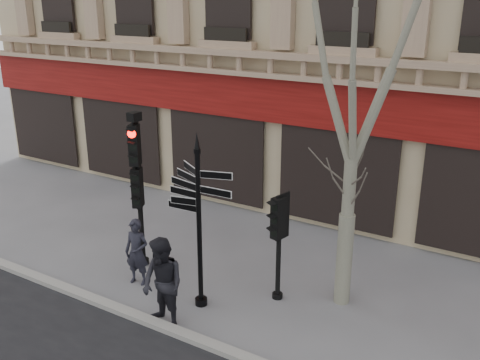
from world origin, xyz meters
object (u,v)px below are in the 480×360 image
object	(u,v)px
traffic_signal_main	(138,172)
plane_tree	(360,39)
traffic_signal_secondary	(279,229)
fingerpost	(198,193)
pedestrian_b	(163,284)
pedestrian_a	(137,252)

from	to	relation	value
traffic_signal_main	plane_tree	distance (m)	5.90
traffic_signal_secondary	plane_tree	xyz separation A→B (m)	(1.27, 0.60, 3.94)
fingerpost	traffic_signal_secondary	size ratio (longest dim) A/B	1.61
fingerpost	pedestrian_b	bearing A→B (deg)	-91.44
plane_tree	pedestrian_a	size ratio (longest dim) A/B	5.03
pedestrian_a	pedestrian_b	world-z (taller)	pedestrian_b
traffic_signal_main	pedestrian_b	world-z (taller)	traffic_signal_main
fingerpost	pedestrian_a	size ratio (longest dim) A/B	2.44
traffic_signal_main	pedestrian_a	bearing A→B (deg)	-81.00
traffic_signal_secondary	pedestrian_a	xyz separation A→B (m)	(-3.10, -1.09, -0.88)
fingerpost	traffic_signal_main	xyz separation A→B (m)	(-2.31, 0.77, -0.16)
traffic_signal_main	pedestrian_a	world-z (taller)	traffic_signal_main
plane_tree	traffic_signal_secondary	bearing A→B (deg)	-154.65
traffic_signal_main	pedestrian_a	size ratio (longest dim) A/B	2.43
pedestrian_a	traffic_signal_secondary	bearing A→B (deg)	7.28
fingerpost	plane_tree	xyz separation A→B (m)	(2.57, 1.70, 3.02)
fingerpost	traffic_signal_main	size ratio (longest dim) A/B	1.00
traffic_signal_main	pedestrian_a	xyz separation A→B (m)	(0.51, -0.77, -1.65)
plane_tree	pedestrian_a	distance (m)	6.73
pedestrian_a	traffic_signal_main	bearing A→B (deg)	111.70
traffic_signal_secondary	pedestrian_b	xyz separation A→B (m)	(-1.46, -2.16, -0.71)
traffic_signal_secondary	pedestrian_b	size ratio (longest dim) A/B	1.24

